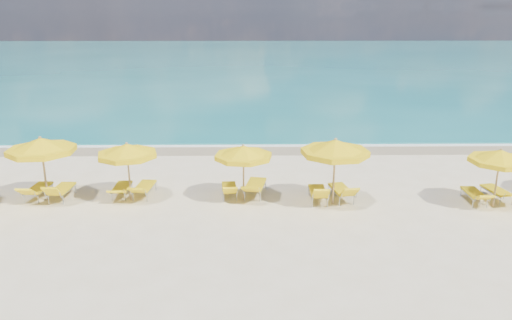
{
  "coord_description": "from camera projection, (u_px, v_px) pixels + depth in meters",
  "views": [
    {
      "loc": [
        -0.26,
        -16.89,
        6.88
      ],
      "look_at": [
        0.0,
        1.5,
        1.2
      ],
      "focal_mm": 35.0,
      "sensor_mm": 36.0,
      "label": 1
    }
  ],
  "objects": [
    {
      "name": "umbrella_6",
      "position": [
        500.0,
        157.0,
        17.4
      ],
      "size": [
        2.65,
        2.65,
        2.16
      ],
      "rotation": [
        0.0,
        0.0,
        -0.29
      ],
      "color": "tan",
      "rests_on": "ground"
    },
    {
      "name": "lounger_4_left",
      "position": [
        229.0,
        192.0,
        18.78
      ],
      "size": [
        0.67,
        1.67,
        0.74
      ],
      "rotation": [
        0.0,
        0.0,
        0.08
      ],
      "color": "#A5A8AD",
      "rests_on": "ground"
    },
    {
      "name": "ground_plane",
      "position": [
        257.0,
        204.0,
        18.17
      ],
      "size": [
        120.0,
        120.0,
        0.0
      ],
      "primitive_type": "plane",
      "color": "beige"
    },
    {
      "name": "wet_sand_band",
      "position": [
        254.0,
        148.0,
        25.24
      ],
      "size": [
        120.0,
        2.6,
        0.01
      ],
      "primitive_type": "cube",
      "color": "tan",
      "rests_on": "ground"
    },
    {
      "name": "lounger_5_left",
      "position": [
        318.0,
        196.0,
        18.31
      ],
      "size": [
        0.63,
        1.75,
        0.86
      ],
      "rotation": [
        0.0,
        0.0,
        -0.01
      ],
      "color": "#A5A8AD",
      "rests_on": "ground"
    },
    {
      "name": "lounger_4_right",
      "position": [
        255.0,
        189.0,
        18.88
      ],
      "size": [
        1.01,
        2.12,
        0.8
      ],
      "rotation": [
        0.0,
        0.0,
        -0.18
      ],
      "color": "#A5A8AD",
      "rests_on": "ground"
    },
    {
      "name": "whitecap_near",
      "position": [
        166.0,
        111.0,
        34.33
      ],
      "size": [
        14.0,
        0.36,
        0.05
      ],
      "primitive_type": "cube",
      "color": "white",
      "rests_on": "ground"
    },
    {
      "name": "lounger_6_right",
      "position": [
        497.0,
        195.0,
        18.45
      ],
      "size": [
        0.87,
        1.84,
        0.65
      ],
      "rotation": [
        0.0,
        0.0,
        0.18
      ],
      "color": "#A5A8AD",
      "rests_on": "ground"
    },
    {
      "name": "umbrella_4",
      "position": [
        243.0,
        153.0,
        17.95
      ],
      "size": [
        2.57,
        2.57,
        2.15
      ],
      "rotation": [
        0.0,
        0.0,
        0.24
      ],
      "color": "tan",
      "rests_on": "ground"
    },
    {
      "name": "umbrella_3",
      "position": [
        127.0,
        151.0,
        17.98
      ],
      "size": [
        2.47,
        2.47,
        2.21
      ],
      "rotation": [
        0.0,
        0.0,
        -0.14
      ],
      "color": "tan",
      "rests_on": "ground"
    },
    {
      "name": "umbrella_2",
      "position": [
        41.0,
        146.0,
        17.79
      ],
      "size": [
        3.07,
        3.07,
        2.47
      ],
      "rotation": [
        0.0,
        0.0,
        -0.32
      ],
      "color": "tan",
      "rests_on": "ground"
    },
    {
      "name": "lounger_2_left",
      "position": [
        38.0,
        192.0,
        18.65
      ],
      "size": [
        0.71,
        1.81,
        0.77
      ],
      "rotation": [
        0.0,
        0.0,
        -0.07
      ],
      "color": "#A5A8AD",
      "rests_on": "ground"
    },
    {
      "name": "whitecap_far",
      "position": [
        349.0,
        93.0,
        41.21
      ],
      "size": [
        18.0,
        0.3,
        0.05
      ],
      "primitive_type": "cube",
      "color": "white",
      "rests_on": "ground"
    },
    {
      "name": "lounger_2_right",
      "position": [
        62.0,
        193.0,
        18.56
      ],
      "size": [
        0.68,
        1.78,
        0.84
      ],
      "rotation": [
        0.0,
        0.0,
        -0.05
      ],
      "color": "#A5A8AD",
      "rests_on": "ground"
    },
    {
      "name": "lounger_5_right",
      "position": [
        341.0,
        194.0,
        18.48
      ],
      "size": [
        0.9,
        1.86,
        0.84
      ],
      "rotation": [
        0.0,
        0.0,
        0.17
      ],
      "color": "#A5A8AD",
      "rests_on": "ground"
    },
    {
      "name": "lounger_3_left",
      "position": [
        122.0,
        191.0,
        18.8
      ],
      "size": [
        0.59,
        1.77,
        0.64
      ],
      "rotation": [
        0.0,
        0.0,
        0.01
      ],
      "color": "#A5A8AD",
      "rests_on": "ground"
    },
    {
      "name": "umbrella_5",
      "position": [
        335.0,
        148.0,
        17.51
      ],
      "size": [
        2.99,
        2.99,
        2.48
      ],
      "rotation": [
        0.0,
        0.0,
        -0.25
      ],
      "color": "tan",
      "rests_on": "ground"
    },
    {
      "name": "lounger_3_right",
      "position": [
        144.0,
        191.0,
        18.82
      ],
      "size": [
        0.76,
        1.86,
        0.74
      ],
      "rotation": [
        0.0,
        0.0,
        -0.1
      ],
      "color": "#A5A8AD",
      "rests_on": "ground"
    },
    {
      "name": "ocean",
      "position": [
        251.0,
        62.0,
        64.03
      ],
      "size": [
        120.0,
        80.0,
        0.3
      ],
      "primitive_type": "cube",
      "color": "#136D70",
      "rests_on": "ground"
    },
    {
      "name": "foam_line",
      "position": [
        254.0,
        144.0,
        26.01
      ],
      "size": [
        120.0,
        1.2,
        0.03
      ],
      "primitive_type": "cube",
      "color": "white",
      "rests_on": "ground"
    },
    {
      "name": "lounger_6_left",
      "position": [
        474.0,
        197.0,
        18.22
      ],
      "size": [
        0.6,
        1.73,
        0.68
      ],
      "rotation": [
        0.0,
        0.0,
        -0.02
      ],
      "color": "#A5A8AD",
      "rests_on": "ground"
    }
  ]
}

